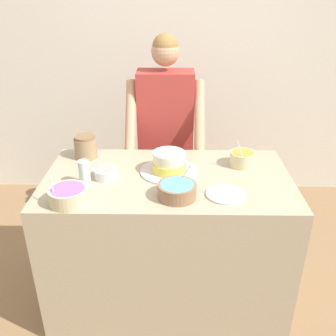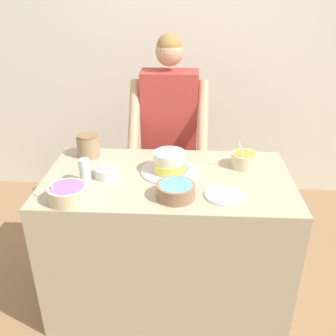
{
  "view_description": "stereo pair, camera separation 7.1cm",
  "coord_description": "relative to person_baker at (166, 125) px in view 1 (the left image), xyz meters",
  "views": [
    {
      "loc": [
        0.03,
        -1.55,
        1.94
      ],
      "look_at": [
        0.0,
        0.36,
        0.99
      ],
      "focal_mm": 40.0,
      "sensor_mm": 36.0,
      "label": 1
    },
    {
      "loc": [
        0.1,
        -1.54,
        1.94
      ],
      "look_at": [
        0.0,
        0.36,
        0.99
      ],
      "focal_mm": 40.0,
      "sensor_mm": 36.0,
      "label": 2
    }
  ],
  "objects": [
    {
      "name": "cake",
      "position": [
        0.03,
        -0.64,
        -0.01
      ],
      "size": [
        0.35,
        0.35,
        0.13
      ],
      "color": "silver",
      "rests_on": "counter"
    },
    {
      "name": "wall_back",
      "position": [
        0.03,
        0.84,
        0.33
      ],
      "size": [
        10.0,
        0.05,
        2.6
      ],
      "color": "silver",
      "rests_on": "ground_plane"
    },
    {
      "name": "frosting_bowl_pink",
      "position": [
        -0.33,
        -0.72,
        -0.03
      ],
      "size": [
        0.14,
        0.14,
        0.14
      ],
      "color": "silver",
      "rests_on": "counter"
    },
    {
      "name": "drinking_glass",
      "position": [
        -0.44,
        -0.8,
        0.01
      ],
      "size": [
        0.06,
        0.06,
        0.14
      ],
      "color": "silver",
      "rests_on": "counter"
    },
    {
      "name": "frosting_bowl_blue",
      "position": [
        0.08,
        -0.94,
        -0.02
      ],
      "size": [
        0.21,
        0.21,
        0.17
      ],
      "color": "#936B4C",
      "rests_on": "counter"
    },
    {
      "name": "frosting_bowl_purple",
      "position": [
        -0.48,
        -1.0,
        -0.02
      ],
      "size": [
        0.2,
        0.2,
        0.16
      ],
      "color": "beige",
      "rests_on": "counter"
    },
    {
      "name": "person_baker",
      "position": [
        0.0,
        0.0,
        0.0
      ],
      "size": [
        0.56,
        0.46,
        1.63
      ],
      "color": "#2D2D38",
      "rests_on": "ground_plane"
    },
    {
      "name": "ceramic_plate",
      "position": [
        0.34,
        -0.91,
        -0.06
      ],
      "size": [
        0.21,
        0.21,
        0.01
      ],
      "color": "silver",
      "rests_on": "counter"
    },
    {
      "name": "counter",
      "position": [
        0.03,
        -0.71,
        -0.52
      ],
      "size": [
        1.45,
        0.79,
        0.91
      ],
      "color": "tan",
      "rests_on": "ground_plane"
    },
    {
      "name": "frosting_bowl_orange",
      "position": [
        0.49,
        -0.54,
        -0.02
      ],
      "size": [
        0.16,
        0.16,
        0.18
      ],
      "color": "beige",
      "rests_on": "counter"
    },
    {
      "name": "stoneware_jar",
      "position": [
        -0.51,
        -0.44,
        0.01
      ],
      "size": [
        0.14,
        0.14,
        0.15
      ],
      "color": "#9E7F5B",
      "rests_on": "counter"
    }
  ]
}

